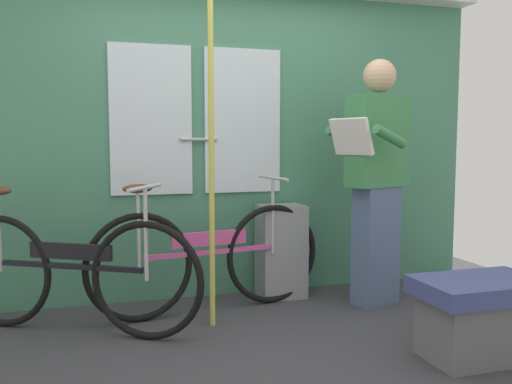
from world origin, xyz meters
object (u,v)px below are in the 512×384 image
bicycle_leaning_behind (70,272)px  passenger_reading_newspaper (377,176)px  trash_bin_by_wall (281,251)px  handrail_pole (211,147)px  bench_seat_corner (480,316)px  bicycle_near_door (209,257)px

bicycle_leaning_behind → passenger_reading_newspaper: (2.13, -0.01, 0.56)m
trash_bin_by_wall → handrail_pole: bearing=-142.6°
handrail_pole → bench_seat_corner: bearing=-36.7°
passenger_reading_newspaper → trash_bin_by_wall: size_ratio=2.50×
trash_bin_by_wall → bicycle_leaning_behind: bearing=-166.1°
bicycle_near_door → trash_bin_by_wall: size_ratio=2.41×
passenger_reading_newspaper → bench_seat_corner: 1.29m
bench_seat_corner → handrail_pole: bearing=143.3°
bicycle_near_door → bench_seat_corner: size_ratio=2.46×
passenger_reading_newspaper → handrail_pole: handrail_pole is taller
bicycle_leaning_behind → trash_bin_by_wall: (1.54, 0.38, -0.03)m
bicycle_near_door → bicycle_leaning_behind: bearing=-179.0°
bicycle_near_door → passenger_reading_newspaper: 1.35m
passenger_reading_newspaper → handrail_pole: size_ratio=0.76×
bicycle_near_door → handrail_pole: 0.83m
bicycle_leaning_behind → trash_bin_by_wall: size_ratio=2.15×
bicycle_leaning_behind → trash_bin_by_wall: bicycle_leaning_behind is taller
passenger_reading_newspaper → bench_seat_corner: size_ratio=2.55×
bicycle_near_door → bicycle_leaning_behind: size_ratio=1.12×
bicycle_near_door → trash_bin_by_wall: bicycle_near_door is taller
bicycle_leaning_behind → passenger_reading_newspaper: passenger_reading_newspaper is taller
bicycle_leaning_behind → bench_seat_corner: size_ratio=2.19×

